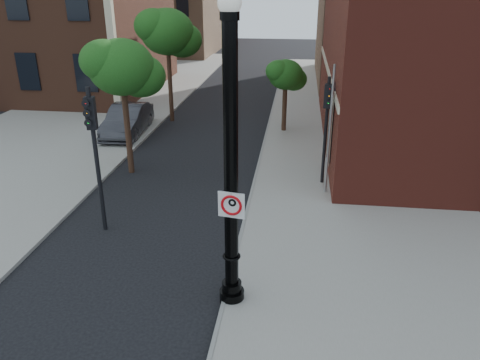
# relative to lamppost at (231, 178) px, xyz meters

# --- Properties ---
(ground) EXTENTS (120.00, 120.00, 0.00)m
(ground) POSITION_rel_lamppost_xyz_m (-2.23, -0.23, -3.36)
(ground) COLOR black
(ground) RESTS_ON ground
(sidewalk_right) EXTENTS (8.00, 60.00, 0.12)m
(sidewalk_right) POSITION_rel_lamppost_xyz_m (3.77, 9.77, -3.30)
(sidewalk_right) COLOR gray
(sidewalk_right) RESTS_ON ground
(sidewalk_left) EXTENTS (10.00, 50.00, 0.12)m
(sidewalk_left) POSITION_rel_lamppost_xyz_m (-11.23, 17.77, -3.30)
(sidewalk_left) COLOR gray
(sidewalk_left) RESTS_ON ground
(curb_edge) EXTENTS (0.10, 60.00, 0.14)m
(curb_edge) POSITION_rel_lamppost_xyz_m (-0.18, 9.77, -3.29)
(curb_edge) COLOR gray
(curb_edge) RESTS_ON ground
(bg_building_red) EXTENTS (12.00, 12.00, 10.00)m
(bg_building_red) POSITION_rel_lamppost_xyz_m (-14.23, 57.77, 1.64)
(bg_building_red) COLOR maroon
(bg_building_red) RESTS_ON ground
(lamppost) EXTENTS (0.61, 0.61, 7.27)m
(lamppost) POSITION_rel_lamppost_xyz_m (0.00, 0.00, 0.00)
(lamppost) COLOR black
(lamppost) RESTS_ON ground
(no_parking_sign) EXTENTS (0.62, 0.14, 0.63)m
(no_parking_sign) POSITION_rel_lamppost_xyz_m (0.03, -0.18, -0.58)
(no_parking_sign) COLOR white
(no_parking_sign) RESTS_ON ground
(parked_car) EXTENTS (1.93, 4.83, 1.56)m
(parked_car) POSITION_rel_lamppost_xyz_m (-7.37, 13.12, -2.57)
(parked_car) COLOR #2D2D32
(parked_car) RESTS_ON ground
(traffic_signal_left) EXTENTS (0.34, 0.40, 4.63)m
(traffic_signal_left) POSITION_rel_lamppost_xyz_m (-4.61, 3.16, -0.23)
(traffic_signal_left) COLOR black
(traffic_signal_left) RESTS_ON ground
(traffic_signal_right) EXTENTS (0.32, 0.37, 4.26)m
(traffic_signal_right) POSITION_rel_lamppost_xyz_m (2.49, 7.70, -0.49)
(traffic_signal_right) COLOR black
(traffic_signal_right) RESTS_ON ground
(utility_pole) EXTENTS (0.10, 0.10, 4.84)m
(utility_pole) POSITION_rel_lamppost_xyz_m (2.57, 6.81, -0.94)
(utility_pole) COLOR #999999
(utility_pole) RESTS_ON ground
(street_tree_a) EXTENTS (3.03, 2.74, 5.46)m
(street_tree_a) POSITION_rel_lamppost_xyz_m (-5.41, 8.12, 0.95)
(street_tree_a) COLOR black
(street_tree_a) RESTS_ON ground
(street_tree_b) EXTENTS (3.42, 3.09, 6.17)m
(street_tree_b) POSITION_rel_lamppost_xyz_m (-5.76, 16.11, 1.52)
(street_tree_b) COLOR black
(street_tree_b) RESTS_ON ground
(street_tree_c) EXTENTS (2.12, 1.92, 3.82)m
(street_tree_c) POSITION_rel_lamppost_xyz_m (0.72, 14.62, -0.35)
(street_tree_c) COLOR black
(street_tree_c) RESTS_ON ground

